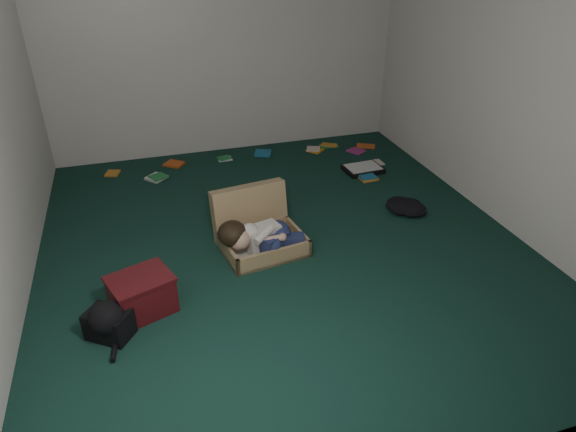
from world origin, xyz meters
TOP-DOWN VIEW (x-y plane):
  - floor at (0.00, 0.00)m, footprint 4.50×4.50m
  - wall_back at (0.00, 2.25)m, footprint 4.50×0.00m
  - wall_front at (0.00, -2.25)m, footprint 4.50×0.00m
  - wall_right at (2.00, 0.00)m, footprint 0.00×4.50m
  - suitcase at (-0.21, 0.04)m, footprint 0.74×0.73m
  - person at (-0.23, -0.13)m, footprint 0.73×0.35m
  - maroon_bin at (-1.19, -0.56)m, footprint 0.50×0.45m
  - backpack at (-1.42, -0.76)m, footprint 0.45×0.44m
  - clothing_pile at (1.31, 0.22)m, footprint 0.44×0.38m
  - paper_tray at (1.28, 1.16)m, footprint 0.42×0.32m
  - book_scatter at (0.47, 1.72)m, footprint 3.21×1.23m

SIDE VIEW (x-z plane):
  - floor at x=0.00m, z-range 0.00..0.00m
  - book_scatter at x=0.47m, z-range 0.00..0.02m
  - paper_tray at x=1.28m, z-range 0.00..0.06m
  - clothing_pile at x=1.31m, z-range 0.00..0.13m
  - backpack at x=-1.42m, z-range 0.00..0.21m
  - suitcase at x=-0.21m, z-range -0.10..0.39m
  - maroon_bin at x=-1.19m, z-range 0.00..0.29m
  - person at x=-0.23m, z-range 0.04..0.33m
  - wall_back at x=0.00m, z-range -0.95..3.55m
  - wall_front at x=0.00m, z-range -0.95..3.55m
  - wall_right at x=2.00m, z-range -0.95..3.55m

